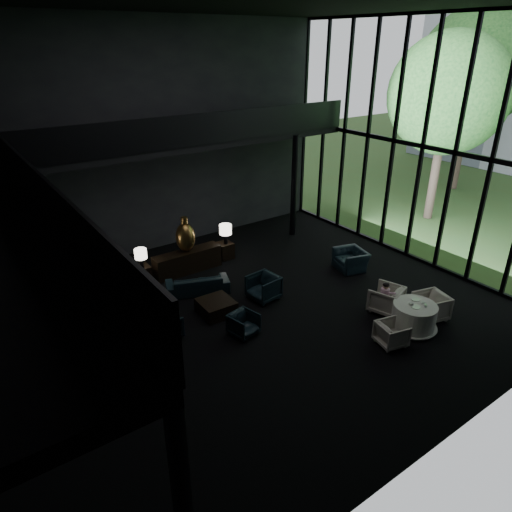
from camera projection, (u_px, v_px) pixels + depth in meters
floor at (252, 314)px, 13.22m from camera, size 14.00×12.00×0.02m
wall_back at (154, 141)px, 15.94m from camera, size 14.00×0.04×8.00m
wall_front at (472, 266)px, 7.09m from camera, size 14.00×0.04×8.00m
curtain_wall at (423, 146)px, 15.15m from camera, size 0.20×12.00×8.00m
mezzanine_back at (193, 142)px, 15.72m from camera, size 12.00×2.00×0.25m
railing_left at (35, 191)px, 8.64m from camera, size 0.06×12.00×1.00m
railing_back at (206, 129)px, 14.73m from camera, size 12.00×0.06×1.00m
column_sw at (183, 510)px, 5.55m from camera, size 0.24×0.24×4.00m
column_nw at (12, 227)px, 13.95m from camera, size 0.24×0.24×4.00m
column_ne at (294, 187)px, 17.83m from camera, size 0.24×0.24×4.00m
tree_near at (448, 94)px, 18.22m from camera, size 4.80×4.80×7.65m
tree_far at (476, 68)px, 21.99m from camera, size 5.60×5.60×8.80m
console at (188, 261)px, 15.51m from camera, size 2.38×0.54×0.76m
bronze_urn at (185, 237)px, 15.15m from camera, size 0.64×0.64×1.20m
side_table_left at (142, 275)px, 14.81m from camera, size 0.54×0.54×0.59m
table_lamp_left at (141, 255)px, 14.39m from camera, size 0.39×0.39×0.66m
side_table_right at (225, 250)px, 16.52m from camera, size 0.54×0.54×0.59m
table_lamp_right at (225, 230)px, 16.10m from camera, size 0.44×0.44×0.73m
sofa at (197, 282)px, 14.24m from camera, size 1.90×1.15×0.71m
lounge_armchair_west at (166, 325)px, 12.05m from camera, size 0.70×0.75×0.75m
lounge_armchair_east at (263, 285)px, 13.81m from camera, size 0.94×1.00×0.94m
lounge_armchair_south at (244, 324)px, 12.18m from camera, size 0.71×0.68×0.62m
window_armchair at (351, 257)px, 15.65m from camera, size 0.91×1.18×0.91m
coffee_table at (216, 307)px, 13.17m from camera, size 0.97×0.97×0.42m
dining_table at (413, 318)px, 12.42m from camera, size 1.33×1.33×0.75m
dining_chair_north at (386, 296)px, 13.16m from camera, size 1.17×1.14×0.97m
dining_chair_east at (431, 304)px, 12.84m from camera, size 1.02×1.06×0.90m
dining_chair_west at (392, 334)px, 11.76m from camera, size 0.73×0.76×0.66m
child at (385, 291)px, 12.96m from camera, size 0.25×0.25×0.54m
plate_a at (416, 307)px, 12.13m from camera, size 0.28×0.28×0.01m
plate_b at (416, 299)px, 12.49m from camera, size 0.31×0.31×0.02m
saucer at (424, 303)px, 12.32m from camera, size 0.17×0.17×0.01m
coffee_cup at (424, 302)px, 12.27m from camera, size 0.10×0.10×0.07m
cereal_bowl at (411, 303)px, 12.24m from camera, size 0.14×0.14×0.07m
cream_pot at (426, 306)px, 12.12m from camera, size 0.08×0.08×0.08m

